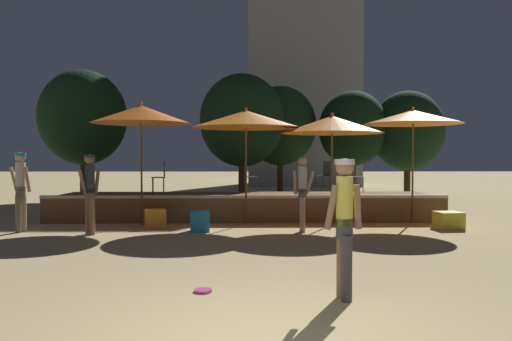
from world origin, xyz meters
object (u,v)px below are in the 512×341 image
Objects in this scene: patio_umbrella_2 at (413,117)px; cube_seat_1 at (200,221)px; patio_umbrella_1 at (246,119)px; frisbee_disc at (203,290)px; patio_umbrella_0 at (141,115)px; bistro_chair_0 at (353,174)px; person_2 at (90,188)px; background_tree_1 at (280,126)px; person_0 at (302,191)px; background_tree_4 at (242,120)px; cube_seat_2 at (155,218)px; cube_seat_0 at (448,220)px; person_1 at (21,186)px; bistro_chair_1 at (325,173)px; bistro_chair_2 at (162,174)px; background_tree_2 at (83,118)px; background_tree_3 at (407,131)px; bistro_chair_3 at (248,174)px; person_3 at (344,220)px; patio_umbrella_3 at (332,125)px; background_tree_0 at (353,129)px.

patio_umbrella_2 is 6.28m from cube_seat_1.
frisbee_disc is (-0.53, -6.63, -2.74)m from patio_umbrella_1.
patio_umbrella_0 is 6.20m from bistro_chair_0.
background_tree_1 is at bearing -70.39° from person_2.
person_2 is (-0.82, -1.65, -1.82)m from patio_umbrella_0.
person_0 is 8.42m from background_tree_4.
patio_umbrella_1 is 4.81× the size of cube_seat_2.
person_2 reaches higher than cube_seat_0.
patio_umbrella_2 is 2.88m from cube_seat_0.
person_0 is 0.94× the size of person_1.
bistro_chair_1 is at bearing -51.99° from person_1.
bistro_chair_1 is at bearing 71.24° from frisbee_disc.
patio_umbrella_2 reaches higher than bistro_chair_2.
patio_umbrella_2 is at bearing -33.15° from background_tree_2.
background_tree_3 reaches higher than bistro_chair_0.
cube_seat_2 is 0.12× the size of background_tree_2.
bistro_chair_3 is (3.60, 3.03, 0.24)m from person_2.
background_tree_4 is at bearing 73.46° from cube_seat_2.
background_tree_4 reaches higher than background_tree_1.
bistro_chair_2 is at bearing 71.06° from patio_umbrella_0.
bistro_chair_2 is 8.09m from background_tree_2.
cube_seat_1 is (1.64, -1.21, -2.62)m from patio_umbrella_0.
background_tree_2 is at bearing 146.85° from patio_umbrella_2.
person_3 is 13.84m from background_tree_4.
cube_seat_1 is 3.02m from bistro_chair_3.
person_1 reaches higher than person_0.
patio_umbrella_3 is at bearing 148.32° from person_0.
patio_umbrella_0 is 1.91m from bistro_chair_2.
patio_umbrella_3 is 0.62× the size of background_tree_0.
patio_umbrella_2 is 8.90m from frisbee_disc.
frisbee_disc is at bearing -97.27° from background_tree_1.
patio_umbrella_1 is at bearing -118.41° from background_tree_0.
patio_umbrella_3 is 5.85× the size of cube_seat_1.
person_3 is at bearing -145.82° from bistro_chair_0.
background_tree_2 is (-8.93, 7.68, 0.80)m from patio_umbrella_3.
bistro_chair_0 is (5.84, 1.38, -1.58)m from patio_umbrella_0.
person_1 is 15.89m from background_tree_3.
person_3 is 9.05m from bistro_chair_1.
person_0 is 1.98× the size of bistro_chair_3.
background_tree_4 is (2.11, 7.11, 2.99)m from cube_seat_2.
bistro_chair_1 is at bearing -108.76° from background_tree_0.
background_tree_3 is (10.56, 10.26, 1.87)m from person_2.
patio_umbrella_1 is at bearing 174.72° from patio_umbrella_3.
background_tree_3 reaches higher than bistro_chair_3.
patio_umbrella_3 is at bearing -40.68° from background_tree_2.
background_tree_0 is (4.62, 8.54, 0.26)m from patio_umbrella_1.
patio_umbrella_1 reaches higher than patio_umbrella_3.
background_tree_2 is (-9.81, 6.13, 2.11)m from bistro_chair_0.
bistro_chair_0 is at bearing 139.28° from patio_umbrella_2.
patio_umbrella_3 is 2.53m from bistro_chair_1.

